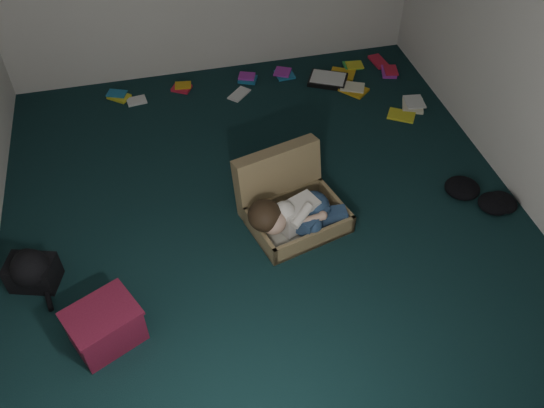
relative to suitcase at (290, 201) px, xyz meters
name	(u,v)px	position (x,y,z in m)	size (l,w,h in m)	color
floor	(267,222)	(-0.18, -0.03, -0.15)	(4.50, 4.50, 0.00)	black
suitcase	(290,201)	(0.00, 0.00, 0.00)	(0.84, 0.83, 0.51)	olive
person	(296,214)	(0.00, -0.18, 0.04)	(0.78, 0.39, 0.32)	white
maroon_bin	(105,326)	(-1.41, -0.79, 0.00)	(0.53, 0.49, 0.30)	maroon
backpack	(32,272)	(-1.88, -0.21, -0.03)	(0.40, 0.32, 0.24)	black
clothing_pile	(480,194)	(1.52, -0.20, -0.08)	(0.44, 0.36, 0.14)	black
paper_tray	(328,80)	(0.86, 1.70, -0.13)	(0.46, 0.42, 0.05)	black
book_scatter	(296,86)	(0.52, 1.70, -0.14)	(2.94, 1.18, 0.02)	gold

